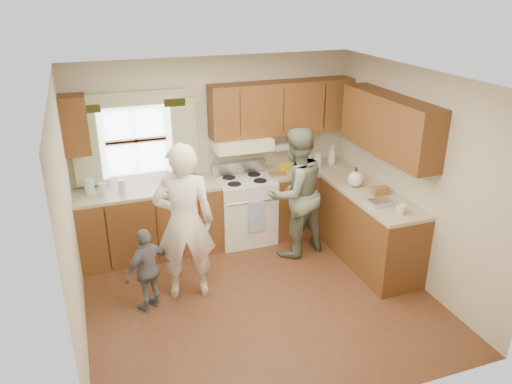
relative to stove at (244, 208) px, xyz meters
name	(u,v)px	position (x,y,z in m)	size (l,w,h in m)	color
room	(260,198)	(-0.30, -1.44, 0.78)	(3.80, 3.80, 3.80)	#512D19
kitchen_fixtures	(275,190)	(0.31, -0.36, 0.37)	(3.80, 2.25, 2.15)	#45260E
stove	(244,208)	(0.00, 0.00, 0.00)	(0.76, 0.67, 1.07)	silver
woman_left	(184,223)	(-1.05, -1.07, 0.45)	(0.67, 0.44, 1.83)	white
woman_right	(295,193)	(0.50, -0.59, 0.39)	(0.84, 0.65, 1.72)	#213925
child	(148,270)	(-1.50, -1.19, 0.02)	(0.57, 0.24, 0.97)	slate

